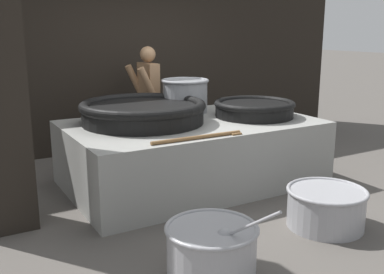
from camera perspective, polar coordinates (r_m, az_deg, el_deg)
ground_plane at (r=5.77m, az=0.00°, el=-5.76°), size 60.00×60.00×0.00m
back_wall at (r=7.43m, az=-8.67°, el=12.04°), size 8.59×0.24×3.47m
hearth_platform at (r=5.66m, az=0.00°, el=-1.96°), size 3.04×1.86×0.80m
giant_wok_near at (r=5.47m, az=-6.24°, el=3.29°), size 1.53×1.53×0.27m
giant_wok_far at (r=5.91m, az=7.91°, el=3.67°), size 1.05×1.05×0.21m
stock_pot at (r=6.15m, az=-0.88°, el=5.36°), size 0.65×0.65×0.46m
stirring_paddle at (r=4.68m, az=1.32°, el=0.02°), size 1.06×0.10×0.04m
cook at (r=6.79m, az=-5.59°, el=4.93°), size 0.39×0.61×1.66m
prep_bowl_vegetables at (r=3.61m, az=2.51°, el=-14.03°), size 0.74×0.93×0.72m
prep_bowl_meat at (r=4.66m, az=16.65°, el=-8.39°), size 0.78×0.78×0.39m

